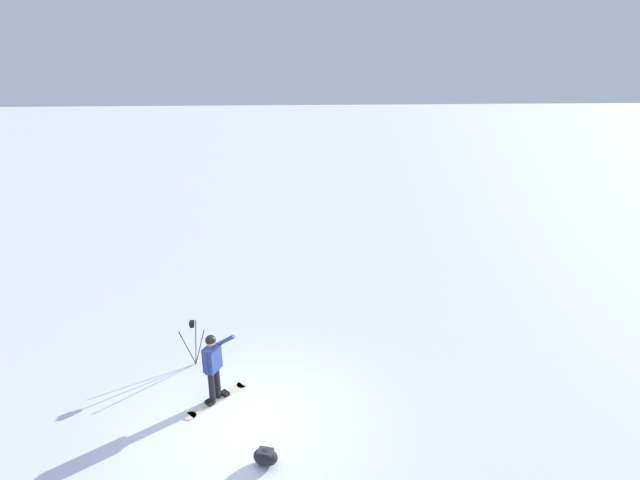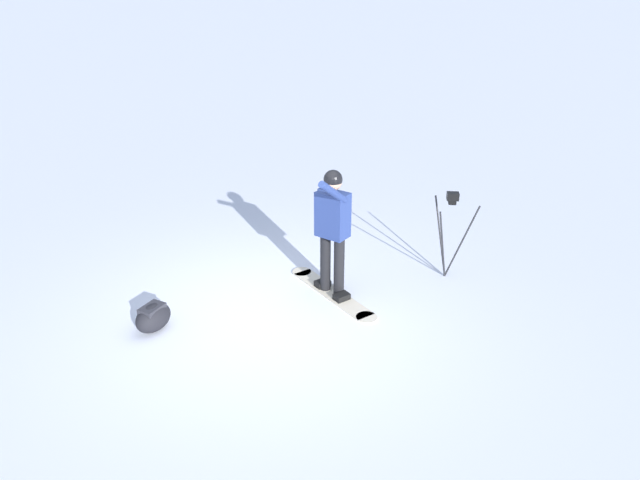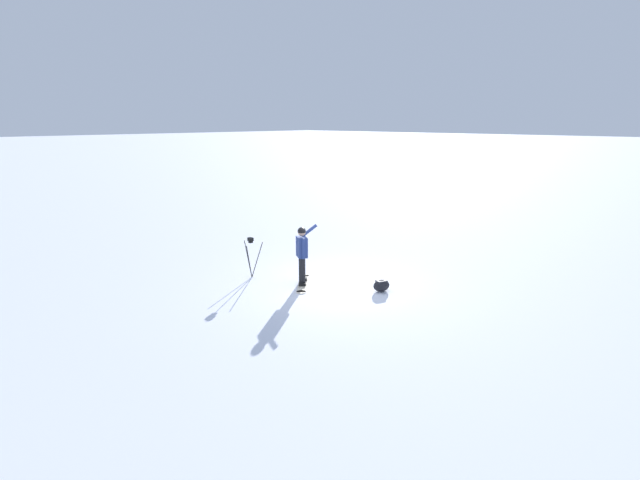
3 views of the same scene
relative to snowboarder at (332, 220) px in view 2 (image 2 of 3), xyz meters
The scene contains 5 objects.
ground_plane 1.45m from the snowboarder, 46.08° to the right, with size 300.00×300.00×0.00m, color white.
snowboarder is the anchor object (origin of this frame).
snowboard 1.03m from the snowboarder, 13.41° to the left, with size 1.39×1.25×0.10m.
gear_bag_large 2.49m from the snowboarder, 61.56° to the right, with size 0.58×0.49×0.33m.
camera_tripod 1.70m from the snowboarder, 112.24° to the left, with size 0.66×0.59×1.27m.
Camera 2 is at (5.95, 1.26, 3.85)m, focal length 31.79 mm.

